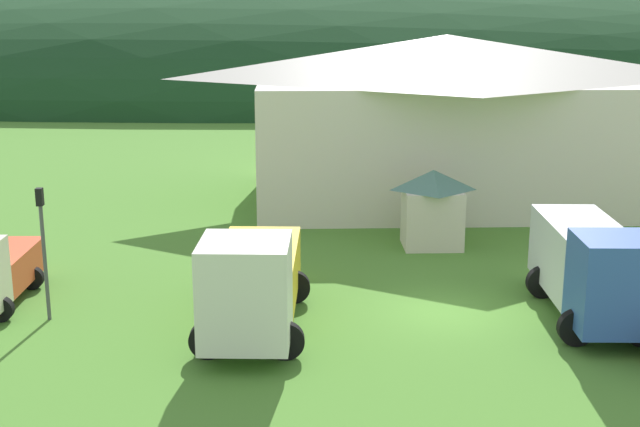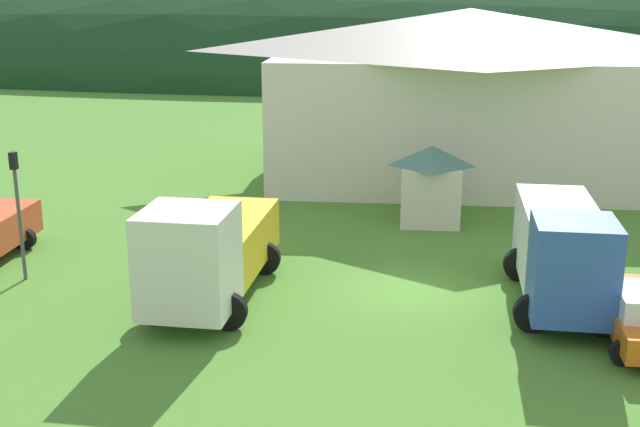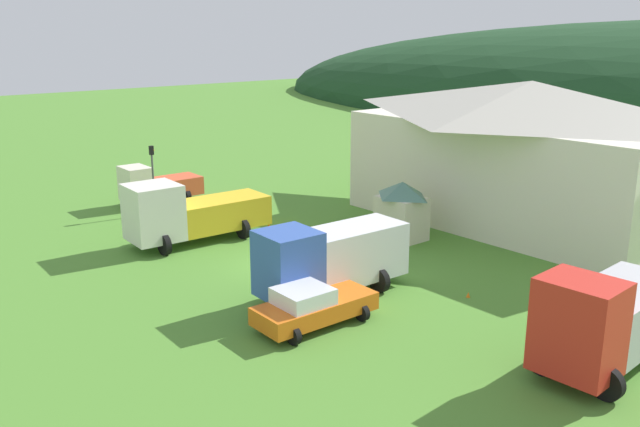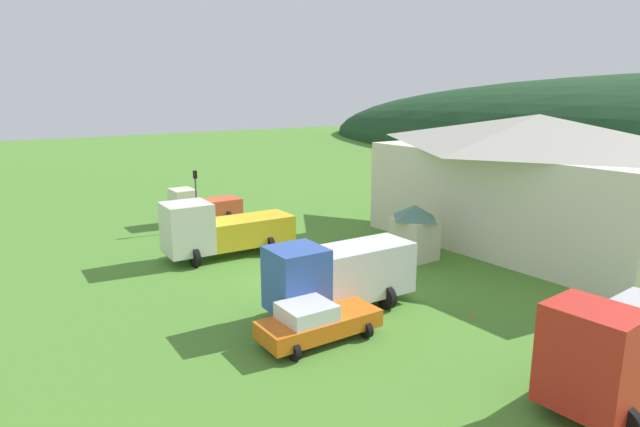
{
  "view_description": "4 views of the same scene",
  "coord_description": "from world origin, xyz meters",
  "px_view_note": "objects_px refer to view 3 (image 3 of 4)",
  "views": [
    {
      "loc": [
        -4.94,
        -25.96,
        9.87
      ],
      "look_at": [
        -3.98,
        4.07,
        2.33
      ],
      "focal_mm": 47.68,
      "sensor_mm": 36.0,
      "label": 1
    },
    {
      "loc": [
        -0.45,
        -24.6,
        9.52
      ],
      "look_at": [
        -3.24,
        2.71,
        1.7
      ],
      "focal_mm": 45.89,
      "sensor_mm": 36.0,
      "label": 2
    },
    {
      "loc": [
        24.97,
        -18.66,
        11.17
      ],
      "look_at": [
        -1.57,
        3.74,
        1.66
      ],
      "focal_mm": 38.0,
      "sensor_mm": 36.0,
      "label": 3
    },
    {
      "loc": [
        22.32,
        -14.44,
        9.7
      ],
      "look_at": [
        -3.75,
        4.01,
        2.35
      ],
      "focal_mm": 30.07,
      "sensor_mm": 36.0,
      "label": 4
    }
  ],
  "objects_px": {
    "traffic_light_west": "(153,173)",
    "traffic_cone_mid_row": "(468,297)",
    "play_shed_cream": "(402,210)",
    "heavy_rig_striped": "(188,213)",
    "traffic_cone_near_pickup": "(269,226)",
    "depot_building": "(527,149)",
    "light_truck_cream": "(155,185)",
    "service_pickup_orange": "(313,306)",
    "box_truck_blue": "(329,257)",
    "crane_truck_red": "(606,318)"
  },
  "relations": [
    {
      "from": "crane_truck_red",
      "to": "service_pickup_orange",
      "type": "relative_size",
      "value": 1.39
    },
    {
      "from": "crane_truck_red",
      "to": "play_shed_cream",
      "type": "bearing_deg",
      "value": -113.56
    },
    {
      "from": "box_truck_blue",
      "to": "crane_truck_red",
      "type": "height_order",
      "value": "crane_truck_red"
    },
    {
      "from": "depot_building",
      "to": "traffic_light_west",
      "type": "bearing_deg",
      "value": -133.03
    },
    {
      "from": "depot_building",
      "to": "traffic_cone_near_pickup",
      "type": "relative_size",
      "value": 37.74
    },
    {
      "from": "depot_building",
      "to": "heavy_rig_striped",
      "type": "distance_m",
      "value": 20.06
    },
    {
      "from": "light_truck_cream",
      "to": "box_truck_blue",
      "type": "bearing_deg",
      "value": 85.91
    },
    {
      "from": "traffic_light_west",
      "to": "traffic_cone_mid_row",
      "type": "bearing_deg",
      "value": 10.66
    },
    {
      "from": "traffic_light_west",
      "to": "heavy_rig_striped",
      "type": "bearing_deg",
      "value": -11.5
    },
    {
      "from": "heavy_rig_striped",
      "to": "traffic_light_west",
      "type": "height_order",
      "value": "traffic_light_west"
    },
    {
      "from": "light_truck_cream",
      "to": "traffic_light_west",
      "type": "height_order",
      "value": "traffic_light_west"
    },
    {
      "from": "traffic_cone_near_pickup",
      "to": "traffic_light_west",
      "type": "bearing_deg",
      "value": -150.83
    },
    {
      "from": "heavy_rig_striped",
      "to": "traffic_cone_mid_row",
      "type": "distance_m",
      "value": 15.58
    },
    {
      "from": "light_truck_cream",
      "to": "traffic_light_west",
      "type": "distance_m",
      "value": 3.0
    },
    {
      "from": "heavy_rig_striped",
      "to": "crane_truck_red",
      "type": "xyz_separation_m",
      "value": [
        21.34,
        3.78,
        0.1
      ]
    },
    {
      "from": "heavy_rig_striped",
      "to": "traffic_cone_mid_row",
      "type": "height_order",
      "value": "heavy_rig_striped"
    },
    {
      "from": "heavy_rig_striped",
      "to": "service_pickup_orange",
      "type": "relative_size",
      "value": 1.58
    },
    {
      "from": "heavy_rig_striped",
      "to": "traffic_light_west",
      "type": "xyz_separation_m",
      "value": [
        -6.56,
        1.33,
        0.94
      ]
    },
    {
      "from": "depot_building",
      "to": "traffic_cone_near_pickup",
      "type": "distance_m",
      "value": 15.91
    },
    {
      "from": "crane_truck_red",
      "to": "traffic_cone_near_pickup",
      "type": "bearing_deg",
      "value": -96.59
    },
    {
      "from": "traffic_light_west",
      "to": "service_pickup_orange",
      "type": "bearing_deg",
      "value": -8.9
    },
    {
      "from": "light_truck_cream",
      "to": "box_truck_blue",
      "type": "relative_size",
      "value": 0.74
    },
    {
      "from": "heavy_rig_striped",
      "to": "service_pickup_orange",
      "type": "xyz_separation_m",
      "value": [
        12.44,
        -1.64,
        -0.86
      ]
    },
    {
      "from": "play_shed_cream",
      "to": "depot_building",
      "type": "bearing_deg",
      "value": 77.58
    },
    {
      "from": "crane_truck_red",
      "to": "depot_building",
      "type": "bearing_deg",
      "value": -141.24
    },
    {
      "from": "heavy_rig_striped",
      "to": "crane_truck_red",
      "type": "bearing_deg",
      "value": 103.13
    },
    {
      "from": "depot_building",
      "to": "play_shed_cream",
      "type": "xyz_separation_m",
      "value": [
        -1.9,
        -8.62,
        -2.6
      ]
    },
    {
      "from": "heavy_rig_striped",
      "to": "traffic_cone_near_pickup",
      "type": "xyz_separation_m",
      "value": [
        0.24,
        5.13,
        -1.68
      ]
    },
    {
      "from": "light_truck_cream",
      "to": "traffic_cone_near_pickup",
      "type": "distance_m",
      "value": 9.57
    },
    {
      "from": "depot_building",
      "to": "light_truck_cream",
      "type": "xyz_separation_m",
      "value": [
        -17.74,
        -15.24,
        -3.02
      ]
    },
    {
      "from": "traffic_light_west",
      "to": "traffic_cone_near_pickup",
      "type": "bearing_deg",
      "value": 29.17
    },
    {
      "from": "light_truck_cream",
      "to": "traffic_cone_mid_row",
      "type": "xyz_separation_m",
      "value": [
        23.46,
        2.73,
        -1.24
      ]
    },
    {
      "from": "play_shed_cream",
      "to": "heavy_rig_striped",
      "type": "relative_size",
      "value": 0.41
    },
    {
      "from": "depot_building",
      "to": "heavy_rig_striped",
      "type": "xyz_separation_m",
      "value": [
        -8.83,
        -17.82,
        -2.58
      ]
    },
    {
      "from": "light_truck_cream",
      "to": "traffic_cone_near_pickup",
      "type": "xyz_separation_m",
      "value": [
        9.14,
        2.55,
        -1.24
      ]
    },
    {
      "from": "play_shed_cream",
      "to": "crane_truck_red",
      "type": "bearing_deg",
      "value": -20.62
    },
    {
      "from": "heavy_rig_striped",
      "to": "traffic_cone_mid_row",
      "type": "xyz_separation_m",
      "value": [
        14.55,
        5.31,
        -1.68
      ]
    },
    {
      "from": "play_shed_cream",
      "to": "traffic_cone_near_pickup",
      "type": "xyz_separation_m",
      "value": [
        -6.7,
        -4.08,
        -1.66
      ]
    },
    {
      "from": "depot_building",
      "to": "crane_truck_red",
      "type": "xyz_separation_m",
      "value": [
        12.51,
        -14.04,
        -2.48
      ]
    },
    {
      "from": "play_shed_cream",
      "to": "service_pickup_orange",
      "type": "distance_m",
      "value": 12.19
    },
    {
      "from": "light_truck_cream",
      "to": "heavy_rig_striped",
      "type": "distance_m",
      "value": 9.29
    },
    {
      "from": "box_truck_blue",
      "to": "traffic_light_west",
      "type": "distance_m",
      "value": 17.18
    },
    {
      "from": "depot_building",
      "to": "service_pickup_orange",
      "type": "height_order",
      "value": "depot_building"
    },
    {
      "from": "crane_truck_red",
      "to": "service_pickup_orange",
      "type": "xyz_separation_m",
      "value": [
        -8.9,
        -5.42,
        -0.96
      ]
    },
    {
      "from": "traffic_cone_mid_row",
      "to": "heavy_rig_striped",
      "type": "bearing_deg",
      "value": -159.96
    },
    {
      "from": "traffic_cone_near_pickup",
      "to": "heavy_rig_striped",
      "type": "bearing_deg",
      "value": -92.63
    },
    {
      "from": "depot_building",
      "to": "box_truck_blue",
      "type": "xyz_separation_m",
      "value": [
        1.75,
        -17.04,
        -2.48
      ]
    },
    {
      "from": "light_truck_cream",
      "to": "heavy_rig_striped",
      "type": "relative_size",
      "value": 0.66
    },
    {
      "from": "depot_building",
      "to": "service_pickup_orange",
      "type": "xyz_separation_m",
      "value": [
        3.61,
        -19.46,
        -3.43
      ]
    },
    {
      "from": "box_truck_blue",
      "to": "service_pickup_orange",
      "type": "xyz_separation_m",
      "value": [
        1.86,
        -2.42,
        -0.96
      ]
    }
  ]
}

